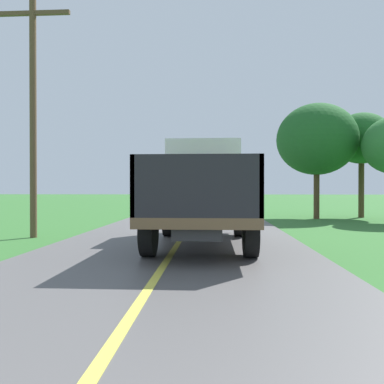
# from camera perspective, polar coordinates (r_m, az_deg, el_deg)

# --- Properties ---
(banana_truck_near) EXTENTS (2.38, 5.82, 2.80)m
(banana_truck_near) POSITION_cam_1_polar(r_m,az_deg,el_deg) (10.12, 1.60, 0.43)
(banana_truck_near) COLOR #2D2D30
(banana_truck_near) RESTS_ON road_surface
(utility_pole_roadside) EXTENTS (2.28, 0.20, 7.20)m
(utility_pole_roadside) POSITION_cam_1_polar(r_m,az_deg,el_deg) (12.50, -23.19, 11.72)
(utility_pole_roadside) COLOR brown
(utility_pole_roadside) RESTS_ON ground
(roadside_tree_near_left) EXTENTS (2.91, 2.91, 5.40)m
(roadside_tree_near_left) POSITION_cam_1_polar(r_m,az_deg,el_deg) (21.25, 24.55, 7.43)
(roadside_tree_near_left) COLOR #4C3823
(roadside_tree_near_left) RESTS_ON ground
(roadside_tree_mid_right) EXTENTS (3.91, 3.91, 5.69)m
(roadside_tree_mid_right) POSITION_cam_1_polar(r_m,az_deg,el_deg) (19.55, 18.57, 7.64)
(roadside_tree_mid_right) COLOR #4C3823
(roadside_tree_mid_right) RESTS_ON ground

